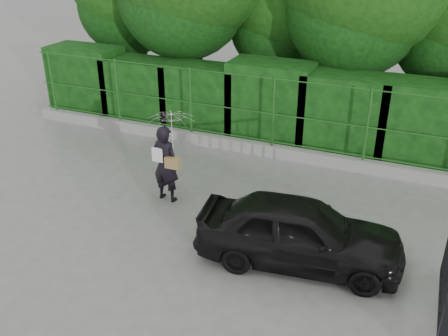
% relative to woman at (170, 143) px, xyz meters
% --- Properties ---
extents(ground, '(80.00, 80.00, 0.00)m').
position_rel_woman_xyz_m(ground, '(0.89, -1.50, -1.33)').
color(ground, gray).
extents(kerb, '(14.00, 0.25, 0.30)m').
position_rel_woman_xyz_m(kerb, '(0.89, 3.00, -1.18)').
color(kerb, '#9E9E99').
rests_on(kerb, ground).
extents(fence, '(14.13, 0.06, 1.80)m').
position_rel_woman_xyz_m(fence, '(1.12, 3.00, -0.13)').
color(fence, '#205B1C').
rests_on(fence, kerb).
extents(hedge, '(14.20, 1.20, 2.28)m').
position_rel_woman_xyz_m(hedge, '(1.06, 4.00, -0.29)').
color(hedge, black).
rests_on(hedge, ground).
extents(woman, '(0.99, 1.01, 2.02)m').
position_rel_woman_xyz_m(woman, '(0.00, 0.00, 0.00)').
color(woman, black).
rests_on(woman, ground).
extents(car, '(3.74, 1.87, 1.22)m').
position_rel_woman_xyz_m(car, '(3.12, -1.10, -0.72)').
color(car, black).
rests_on(car, ground).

